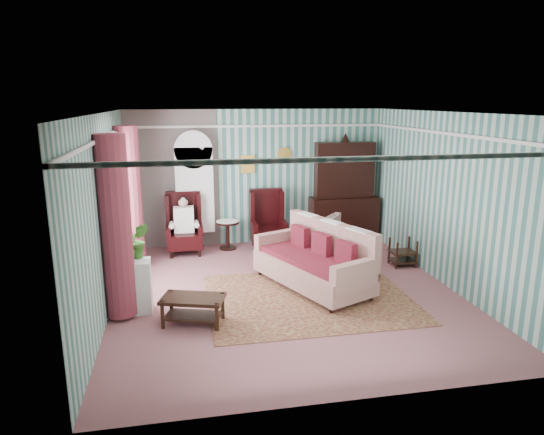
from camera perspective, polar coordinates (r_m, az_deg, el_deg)
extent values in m
plane|color=#8E5359|center=(8.07, 1.69, -8.83)|extent=(6.00, 6.00, 0.00)
cube|color=#3D6F6A|center=(10.53, -1.78, 4.72)|extent=(5.50, 0.02, 2.90)
cube|color=#3D6F6A|center=(4.86, 9.49, -6.22)|extent=(5.50, 0.02, 2.90)
cube|color=#3D6F6A|center=(7.54, -19.08, 0.37)|extent=(0.02, 6.00, 2.90)
cube|color=#3D6F6A|center=(8.65, 19.86, 1.94)|extent=(0.02, 6.00, 2.90)
cube|color=silver|center=(7.46, 1.85, 12.22)|extent=(5.50, 6.00, 0.02)
cube|color=#8A465F|center=(10.40, -11.64, 4.33)|extent=(1.90, 0.01, 2.90)
cube|color=silver|center=(7.48, 1.83, 9.54)|extent=(5.50, 6.00, 0.05)
cube|color=white|center=(8.10, -18.35, 2.03)|extent=(0.04, 1.50, 1.90)
cylinder|color=maroon|center=(7.11, -17.91, -1.16)|extent=(0.44, 0.44, 2.60)
cylinder|color=maroon|center=(9.14, -16.39, 2.15)|extent=(0.44, 0.44, 2.60)
cube|color=gold|center=(10.43, -2.86, 6.29)|extent=(0.30, 0.03, 0.38)
cube|color=white|center=(10.31, -9.06, 2.50)|extent=(0.80, 0.28, 2.24)
cube|color=black|center=(10.77, 8.52, 3.32)|extent=(1.50, 0.56, 2.36)
cube|color=black|center=(10.04, -10.31, -0.76)|extent=(0.76, 0.80, 1.25)
cube|color=black|center=(10.19, -0.43, -0.31)|extent=(0.76, 0.80, 1.25)
cylinder|color=black|center=(10.31, -5.23, -2.08)|extent=(0.50, 0.50, 0.60)
cube|color=black|center=(9.57, 15.14, -3.94)|extent=(0.45, 0.38, 0.54)
cube|color=white|center=(7.52, -16.11, -7.84)|extent=(0.55, 0.35, 0.80)
cube|color=#471F17|center=(7.87, 4.33, -9.43)|extent=(3.20, 2.60, 0.01)
cube|color=beige|center=(8.14, 4.76, -4.48)|extent=(1.80, 2.43, 1.12)
cube|color=beige|center=(9.44, 5.32, -2.14)|extent=(1.16, 1.14, 1.05)
cube|color=black|center=(7.04, -9.26, -10.73)|extent=(0.97, 0.71, 0.40)
imported|color=#1A531D|center=(7.29, -17.07, -3.45)|extent=(0.48, 0.44, 0.44)
imported|color=#255B1C|center=(7.43, -15.41, -2.61)|extent=(0.32, 0.27, 0.53)
imported|color=#225019|center=(7.42, -16.52, -3.26)|extent=(0.28, 0.28, 0.40)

